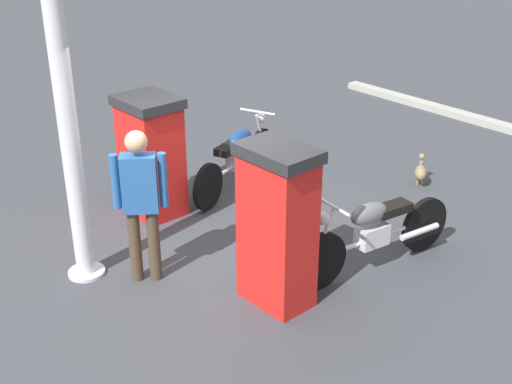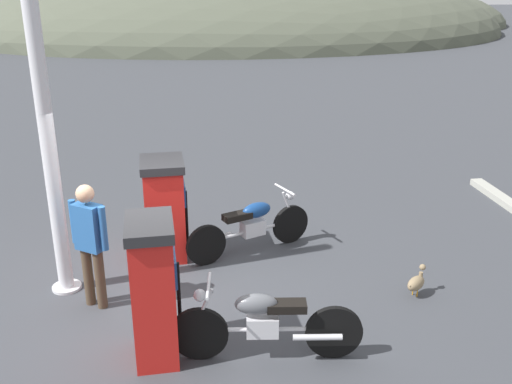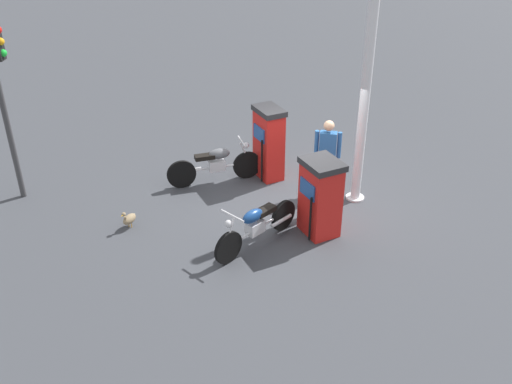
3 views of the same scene
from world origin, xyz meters
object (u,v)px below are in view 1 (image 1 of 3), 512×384
at_px(motorcycle_near_pump, 374,231).
at_px(canopy_support_pole, 63,89).
at_px(motorcycle_far_pump, 237,157).
at_px(wandering_duck, 421,172).
at_px(attendant_person, 141,197).
at_px(fuel_pump_near, 277,226).
at_px(fuel_pump_far, 152,156).

bearing_deg(motorcycle_near_pump, canopy_support_pole, 144.68).
relative_size(motorcycle_near_pump, motorcycle_far_pump, 1.10).
xyz_separation_m(motorcycle_far_pump, wandering_duck, (2.10, -1.52, -0.25)).
xyz_separation_m(wandering_duck, canopy_support_pole, (-4.77, 0.66, 1.89)).
xyz_separation_m(attendant_person, wandering_duck, (4.29, -0.18, -0.78)).
distance_m(attendant_person, wandering_duck, 4.36).
distance_m(motorcycle_near_pump, motorcycle_far_pump, 2.68).
bearing_deg(motorcycle_near_pump, fuel_pump_near, 171.89).
xyz_separation_m(fuel_pump_far, wandering_duck, (3.42, -1.54, -0.59)).
bearing_deg(motorcycle_near_pump, wandering_duck, 27.71).
bearing_deg(wandering_duck, motorcycle_near_pump, -152.29).
height_order(attendant_person, canopy_support_pole, canopy_support_pole).
relative_size(fuel_pump_far, canopy_support_pole, 0.36).
height_order(fuel_pump_far, wandering_duck, fuel_pump_far).
distance_m(motorcycle_far_pump, canopy_support_pole, 3.25).
xyz_separation_m(fuel_pump_near, wandering_duck, (3.42, 0.99, -0.65)).
bearing_deg(wandering_duck, motorcycle_far_pump, 144.12).
relative_size(attendant_person, wandering_duck, 4.01).
xyz_separation_m(fuel_pump_near, attendant_person, (-0.87, 1.16, 0.12)).
height_order(motorcycle_near_pump, motorcycle_far_pump, motorcycle_near_pump).
distance_m(motorcycle_near_pump, wandering_duck, 2.50).
distance_m(attendant_person, canopy_support_pole, 1.31).
bearing_deg(motorcycle_far_pump, fuel_pump_near, -117.67).
bearing_deg(wandering_duck, canopy_support_pole, 172.11).
height_order(motorcycle_near_pump, wandering_duck, motorcycle_near_pump).
height_order(motorcycle_near_pump, attendant_person, attendant_person).
height_order(fuel_pump_near, fuel_pump_far, fuel_pump_near).
xyz_separation_m(motorcycle_far_pump, attendant_person, (-2.18, -1.35, 0.52)).
height_order(motorcycle_far_pump, attendant_person, attendant_person).
relative_size(motorcycle_near_pump, attendant_person, 1.28).
bearing_deg(wandering_duck, fuel_pump_far, 155.77).
bearing_deg(motorcycle_near_pump, fuel_pump_far, 114.23).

